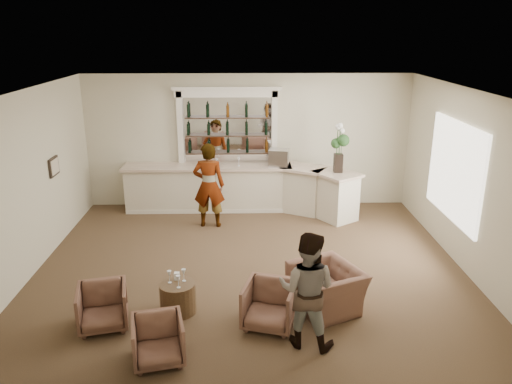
% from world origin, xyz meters
% --- Properties ---
extents(ground, '(8.00, 8.00, 0.00)m').
position_xyz_m(ground, '(0.00, 0.00, 0.00)').
color(ground, brown).
rests_on(ground, ground).
extents(room_shell, '(8.04, 7.02, 3.32)m').
position_xyz_m(room_shell, '(0.16, 0.71, 2.34)').
color(room_shell, beige).
rests_on(room_shell, ground).
extents(bar_counter, '(5.72, 1.80, 1.14)m').
position_xyz_m(bar_counter, '(-0.16, 3.00, 0.57)').
color(bar_counter, silver).
rests_on(bar_counter, ground).
extents(back_bar_alcove, '(2.64, 0.25, 3.00)m').
position_xyz_m(back_bar_alcove, '(-0.50, 3.41, 2.03)').
color(back_bar_alcove, white).
rests_on(back_bar_alcove, ground).
extents(cocktail_table, '(0.57, 0.57, 0.50)m').
position_xyz_m(cocktail_table, '(-1.17, -1.65, 0.25)').
color(cocktail_table, brown).
rests_on(cocktail_table, ground).
extents(sommelier, '(0.73, 0.50, 1.94)m').
position_xyz_m(sommelier, '(-0.89, 2.02, 0.97)').
color(sommelier, gray).
rests_on(sommelier, ground).
extents(guest, '(1.00, 0.89, 1.72)m').
position_xyz_m(guest, '(0.77, -2.53, 0.86)').
color(guest, gray).
rests_on(guest, ground).
extents(armchair_left, '(0.86, 0.88, 0.67)m').
position_xyz_m(armchair_left, '(-2.24, -2.04, 0.33)').
color(armchair_left, brown).
rests_on(armchair_left, ground).
extents(armchair_center, '(0.81, 0.83, 0.63)m').
position_xyz_m(armchair_center, '(-1.27, -2.89, 0.32)').
color(armchair_center, brown).
rests_on(armchair_center, ground).
extents(armchair_right, '(0.93, 0.94, 0.70)m').
position_xyz_m(armchair_right, '(0.27, -2.06, 0.35)').
color(armchair_right, brown).
rests_on(armchair_right, ground).
extents(armchair_far, '(1.32, 1.39, 0.71)m').
position_xyz_m(armchair_far, '(1.22, -1.57, 0.35)').
color(armchair_far, brown).
rests_on(armchair_far, ground).
extents(espresso_machine, '(0.53, 0.47, 0.41)m').
position_xyz_m(espresso_machine, '(0.74, 3.02, 1.35)').
color(espresso_machine, '#B2B2B6').
rests_on(espresso_machine, bar_counter).
extents(flower_vase, '(0.30, 0.30, 1.15)m').
position_xyz_m(flower_vase, '(2.08, 2.44, 1.79)').
color(flower_vase, black).
rests_on(flower_vase, bar_counter).
extents(wine_glass_bar_left, '(0.07, 0.07, 0.21)m').
position_xyz_m(wine_glass_bar_left, '(-0.23, 3.03, 1.25)').
color(wine_glass_bar_left, white).
rests_on(wine_glass_bar_left, bar_counter).
extents(wine_glass_bar_right, '(0.07, 0.07, 0.21)m').
position_xyz_m(wine_glass_bar_right, '(-0.76, 2.95, 1.25)').
color(wine_glass_bar_right, white).
rests_on(wine_glass_bar_right, bar_counter).
extents(wine_glass_tbl_a, '(0.07, 0.07, 0.21)m').
position_xyz_m(wine_glass_tbl_a, '(-1.29, -1.62, 0.60)').
color(wine_glass_tbl_a, white).
rests_on(wine_glass_tbl_a, cocktail_table).
extents(wine_glass_tbl_b, '(0.07, 0.07, 0.21)m').
position_xyz_m(wine_glass_tbl_b, '(-1.07, -1.57, 0.60)').
color(wine_glass_tbl_b, white).
rests_on(wine_glass_tbl_b, cocktail_table).
extents(wine_glass_tbl_c, '(0.07, 0.07, 0.21)m').
position_xyz_m(wine_glass_tbl_c, '(-1.13, -1.78, 0.60)').
color(wine_glass_tbl_c, white).
rests_on(wine_glass_tbl_c, cocktail_table).
extents(napkin_holder, '(0.08, 0.08, 0.12)m').
position_xyz_m(napkin_holder, '(-1.19, -1.51, 0.56)').
color(napkin_holder, white).
rests_on(napkin_holder, cocktail_table).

